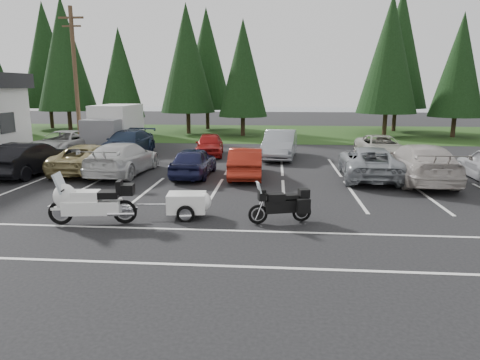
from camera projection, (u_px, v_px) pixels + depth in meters
The scene contains 30 objects.
ground at pixel (197, 199), 15.80m from camera, with size 120.00×120.00×0.00m, color black.
grass_strip at pixel (245, 133), 39.17m from camera, with size 80.00×16.00×0.01m, color #1D3D13.
lake_water at pixel (284, 114), 69.04m from camera, with size 70.00×50.00×0.02m, color slate.
utility_pole at pixel (76, 77), 27.33m from camera, with size 1.60×0.26×9.00m.
box_truck at pixel (112, 128), 28.33m from camera, with size 2.40×5.60×2.90m, color silver, non-canonical shape.
stall_markings at pixel (206, 187), 17.74m from camera, with size 32.00×16.00×0.01m, color silver.
conifer_2 at pixel (64, 54), 37.87m from camera, with size 5.10×5.10×11.89m.
conifer_3 at pixel (120, 73), 36.41m from camera, with size 3.87×3.87×9.02m.
conifer_4 at pixel (187, 58), 37.14m from camera, with size 4.80×4.80×11.17m.
conifer_5 at pixel (243, 68), 35.65m from camera, with size 4.14×4.14×9.63m.
conifer_6 at pixel (390, 54), 34.92m from camera, with size 4.93×4.93×11.48m.
conifer_7 at pixel (460, 65), 34.36m from camera, with size 4.27×4.27×9.94m.
conifer_back_a at pixel (46, 55), 42.25m from camera, with size 5.28×5.28×12.30m.
conifer_back_b at pixel (207, 59), 41.49m from camera, with size 4.97×4.97×11.58m.
conifer_back_c at pixel (399, 49), 39.16m from camera, with size 5.50×5.50×12.81m.
car_near_1 at pixel (30, 159), 20.00m from camera, with size 1.63×4.69×1.54m, color black.
car_near_2 at pixel (90, 158), 20.61m from camera, with size 2.29×4.97×1.38m, color tan.
car_near_3 at pixel (123, 158), 20.18m from camera, with size 2.12×5.22×1.51m, color silver.
car_near_4 at pixel (194, 162), 19.68m from camera, with size 1.61×4.01×1.37m, color #191C3F.
car_near_5 at pixel (246, 162), 19.50m from camera, with size 1.46×4.17×1.37m, color maroon.
car_near_6 at pixel (369, 163), 19.21m from camera, with size 2.40×5.20×1.45m, color gray.
car_near_7 at pixel (419, 163), 18.50m from camera, with size 2.32×5.72×1.66m, color #B6ADA7.
car_far_0 at pixel (64, 143), 25.92m from camera, with size 2.46×5.34×1.48m, color beige.
car_far_1 at pixel (127, 143), 25.79m from camera, with size 2.12×5.21×1.51m, color #19263E.
car_far_2 at pixel (210, 145), 25.81m from camera, with size 1.59×3.95×1.34m, color maroon.
car_far_3 at pixel (280, 144), 24.79m from camera, with size 1.70×4.89×1.61m, color gray.
car_far_4 at pixel (381, 147), 24.71m from camera, with size 2.21×4.79×1.33m, color #B2B0A3.
touring_motorcycle at pixel (92, 198), 12.70m from camera, with size 2.89×0.89×1.60m, color white, non-canonical shape.
cargo_trailer at pixel (187, 205), 13.44m from camera, with size 1.73×0.97×0.80m, color white, non-canonical shape.
adventure_motorcycle at pixel (280, 202), 12.84m from camera, with size 2.17×0.76×1.32m, color black, non-canonical shape.
Camera 1 is at (2.88, -15.11, 4.00)m, focal length 32.00 mm.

